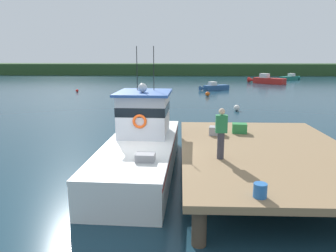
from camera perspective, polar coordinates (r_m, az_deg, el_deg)
The scene contains 14 objects.
ground_plane at distance 12.05m, azimuth -6.29°, elevation -9.28°, with size 200.00×200.00×0.00m, color #193847.
dock at distance 11.97m, azimuth 17.03°, elevation -4.49°, with size 6.00×9.00×1.20m.
main_fishing_boat at distance 12.88m, azimuth -4.59°, elevation -3.07°, with size 2.89×9.87×4.80m.
crate_single_by_cleat at distance 13.47m, azimuth 8.60°, elevation -0.85°, with size 0.60×0.44×0.35m, color #9E9EA3.
crate_stack_near_edge at distance 13.98m, azimuth 12.54°, elevation -0.39°, with size 0.60×0.44×0.41m, color #2D8442.
bait_bucket at distance 7.95m, azimuth 16.00°, elevation -10.90°, with size 0.32×0.32×0.34m, color #2866B2.
deckhand_by_the_boat at distance 10.29m, azimuth 9.39°, elevation -1.15°, with size 0.36×0.22×1.63m.
moored_boat_far_right at distance 52.86m, azimuth 17.08°, elevation 7.77°, with size 5.35×4.76×1.52m.
moored_boat_off_the_point at distance 41.78m, azimuth 8.21°, elevation 6.83°, with size 4.02×2.74×1.05m.
moored_boat_mid_harbor at distance 61.36m, azimuth 20.80°, elevation 7.99°, with size 4.31×3.21×1.15m.
mooring_buoy_inshore at distance 26.50m, azimuth 12.08°, elevation 3.14°, with size 0.49×0.49×0.49m, color silver.
mooring_buoy_spare_mooring at distance 40.59m, azimuth -15.80°, elevation 6.05°, with size 0.34×0.34×0.34m, color red.
mooring_buoy_channel_marker at distance 35.43m, azimuth 7.01°, elevation 5.66°, with size 0.50×0.50×0.50m, color #EA5B19.
far_shoreline at distance 73.15m, azimuth 0.85°, elevation 10.04°, with size 120.00×8.00×2.40m, color #284723.
Camera 1 is at (1.72, -11.05, 4.48)m, focal length 34.43 mm.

